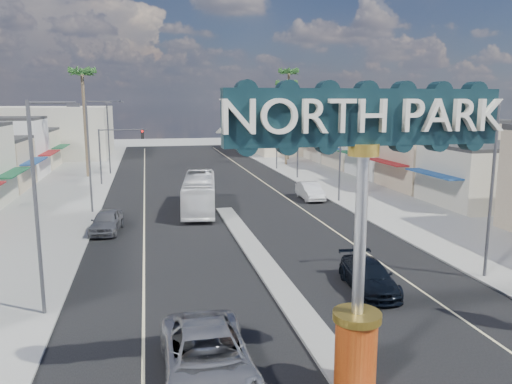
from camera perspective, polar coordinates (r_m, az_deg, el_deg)
name	(u,v)px	position (r m, az deg, el deg)	size (l,w,h in m)	color
ground	(222,207)	(42.71, -3.90, -1.74)	(160.00, 160.00, 0.00)	gray
road	(222,207)	(42.71, -3.90, -1.73)	(20.00, 120.00, 0.01)	black
median_island	(266,266)	(27.51, 1.10, -8.46)	(1.30, 30.00, 0.16)	gray
sidewalk_left	(48,214)	(43.00, -22.70, -2.37)	(8.00, 120.00, 0.12)	gray
sidewalk_right	(374,200)	(46.80, 13.31, -0.85)	(8.00, 120.00, 0.12)	gray
storefront_row_right	(404,151)	(62.38, 16.59, 4.49)	(12.00, 42.00, 6.00)	#B7B29E
backdrop_far_left	(45,132)	(87.91, -22.93, 6.36)	(20.00, 20.00, 8.00)	#B7B29E
backdrop_far_right	(306,129)	(90.90, 5.69, 7.23)	(20.00, 20.00, 8.00)	beige
gateway_sign	(362,206)	(14.93, 11.98, -1.60)	(8.20, 1.50, 9.15)	#B52C0D
traffic_signal_left	(117,145)	(55.59, -15.59, 5.18)	(5.09, 0.45, 6.00)	#47474C
traffic_signal_right	(283,142)	(57.57, 3.07, 5.72)	(5.09, 0.45, 6.00)	#47474C
streetlight_l_near	(40,198)	(22.10, -23.50, -0.65)	(2.03, 0.22, 9.00)	#47474C
streetlight_l_mid	(91,151)	(41.72, -18.35, 4.51)	(2.03, 0.22, 9.00)	#47474C
streetlight_l_far	(110,133)	(63.58, -16.38, 6.47)	(2.03, 0.22, 9.00)	#47474C
streetlight_r_near	(490,181)	(27.25, 25.13, 1.17)	(2.03, 0.22, 9.00)	#47474C
streetlight_r_mid	(339,146)	(44.66, 9.43, 5.25)	(2.03, 0.22, 9.00)	#47474C
streetlight_r_far	(276,131)	(65.55, 2.26, 6.99)	(2.03, 0.22, 9.00)	#47474C
palm_left_far	(82,78)	(61.75, -19.24, 12.19)	(2.60, 2.60, 13.10)	brown
palm_right_mid	(287,88)	(69.98, 3.53, 11.73)	(2.60, 2.60, 12.10)	brown
palm_right_far	(289,77)	(76.36, 3.77, 12.95)	(2.60, 2.60, 14.10)	brown
suv_left	(207,357)	(16.94, -5.59, -18.30)	(2.84, 6.16, 1.71)	#9F9FA4
suv_right	(369,276)	(24.81, 12.76, -9.36)	(1.95, 4.79, 1.39)	black
car_parked_left	(107,221)	(35.95, -16.71, -3.22)	(1.83, 4.55, 1.55)	slate
car_parked_right	(310,191)	(46.14, 6.20, 0.12)	(1.65, 4.73, 1.56)	silver
city_bus	(199,193)	(41.34, -6.49, -0.11)	(2.47, 10.57, 2.94)	white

